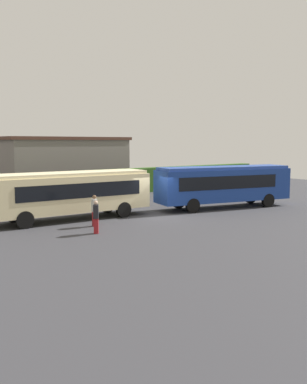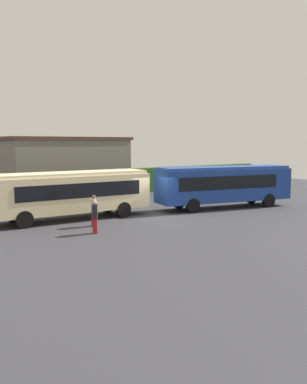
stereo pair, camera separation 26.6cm
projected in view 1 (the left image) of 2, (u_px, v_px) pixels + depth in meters
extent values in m
plane|color=#38383D|center=(157.00, 216.00, 27.24)|extent=(64.00, 64.00, 0.00)
cube|color=beige|center=(70.00, 193.00, 25.86)|extent=(10.36, 2.98, 2.22)
cube|color=#F8E8B2|center=(69.00, 174.00, 25.72)|extent=(10.04, 2.77, 0.20)
cube|color=black|center=(83.00, 191.00, 24.97)|extent=(7.99, 0.44, 0.89)
cube|color=black|center=(66.00, 187.00, 27.02)|extent=(7.99, 0.44, 0.89)
cylinder|color=black|center=(25.00, 220.00, 23.30)|extent=(1.01, 0.33, 1.00)
cylinder|color=black|center=(13.00, 214.00, 25.16)|extent=(1.01, 0.33, 1.00)
cylinder|color=black|center=(124.00, 210.00, 26.83)|extent=(1.01, 0.33, 1.00)
cylinder|color=black|center=(107.00, 205.00, 28.70)|extent=(1.01, 0.33, 1.00)
cube|color=navy|center=(224.00, 185.00, 30.71)|extent=(10.61, 4.59, 2.31)
cube|color=#2747A0|center=(224.00, 168.00, 30.56)|extent=(10.27, 4.34, 0.20)
cube|color=black|center=(212.00, 180.00, 31.62)|extent=(7.88, 1.85, 0.92)
cube|color=black|center=(230.00, 183.00, 29.48)|extent=(7.88, 1.85, 0.92)
cube|color=black|center=(280.00, 179.00, 32.77)|extent=(0.47, 1.87, 0.97)
cube|color=silver|center=(280.00, 170.00, 32.68)|extent=(0.33, 1.26, 0.28)
cylinder|color=black|center=(250.00, 197.00, 33.11)|extent=(1.04, 0.50, 1.00)
cylinder|color=black|center=(268.00, 200.00, 31.17)|extent=(1.04, 0.50, 1.00)
cylinder|color=black|center=(178.00, 202.00, 30.52)|extent=(1.04, 0.50, 1.00)
cylinder|color=black|center=(193.00, 206.00, 28.59)|extent=(1.04, 0.50, 1.00)
sphere|color=silver|center=(274.00, 191.00, 33.48)|extent=(0.22, 0.22, 0.22)
sphere|color=silver|center=(285.00, 193.00, 32.32)|extent=(0.22, 0.22, 0.22)
cube|color=maroon|center=(96.00, 226.00, 22.09)|extent=(0.35, 0.36, 0.82)
cube|color=black|center=(96.00, 211.00, 22.00)|extent=(0.45, 0.50, 0.72)
sphere|color=beige|center=(96.00, 203.00, 21.94)|extent=(0.23, 0.23, 0.23)
cube|color=maroon|center=(95.00, 219.00, 24.01)|extent=(0.30, 0.33, 0.84)
cube|color=silver|center=(94.00, 205.00, 23.92)|extent=(0.36, 0.49, 0.74)
sphere|color=brown|center=(94.00, 197.00, 23.86)|extent=(0.23, 0.23, 0.23)
cube|color=black|center=(105.00, 205.00, 29.47)|extent=(0.37, 0.35, 0.79)
cube|color=black|center=(105.00, 195.00, 29.38)|extent=(0.52, 0.45, 0.69)
sphere|color=tan|center=(105.00, 188.00, 29.33)|extent=(0.22, 0.22, 0.22)
cube|color=#2B521A|center=(77.00, 184.00, 36.27)|extent=(44.00, 1.12, 2.34)
cube|color=slate|center=(64.00, 165.00, 41.58)|extent=(11.82, 5.77, 5.03)
cube|color=#4C2D23|center=(63.00, 139.00, 41.27)|extent=(12.29, 6.00, 0.30)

